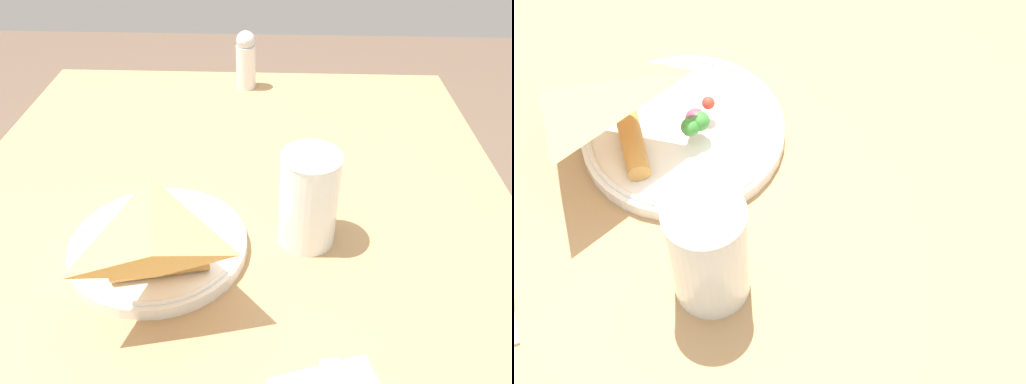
{
  "view_description": "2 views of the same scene",
  "coord_description": "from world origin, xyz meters",
  "views": [
    {
      "loc": [
        0.45,
        0.06,
        1.21
      ],
      "look_at": [
        -0.05,
        0.04,
        0.83
      ],
      "focal_mm": 35.0,
      "sensor_mm": 36.0,
      "label": 1
    },
    {
      "loc": [
        -0.07,
        0.46,
        1.44
      ],
      "look_at": [
        -0.09,
        0.01,
        0.8
      ],
      "focal_mm": 55.0,
      "sensor_mm": 36.0,
      "label": 2
    }
  ],
  "objects": [
    {
      "name": "dining_table",
      "position": [
        0.0,
        0.0,
        0.66
      ],
      "size": [
        1.11,
        0.81,
        0.77
      ],
      "color": "#A87F51",
      "rests_on": "ground_plane"
    },
    {
      "name": "plate_pizza",
      "position": [
        -0.01,
        -0.08,
        0.79
      ],
      "size": [
        0.22,
        0.22,
        0.05
      ],
      "color": "white",
      "rests_on": "dining_table"
    },
    {
      "name": "milk_glass",
      "position": [
        -0.03,
        0.1,
        0.83
      ],
      "size": [
        0.07,
        0.07,
        0.13
      ],
      "color": "white",
      "rests_on": "dining_table"
    }
  ]
}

